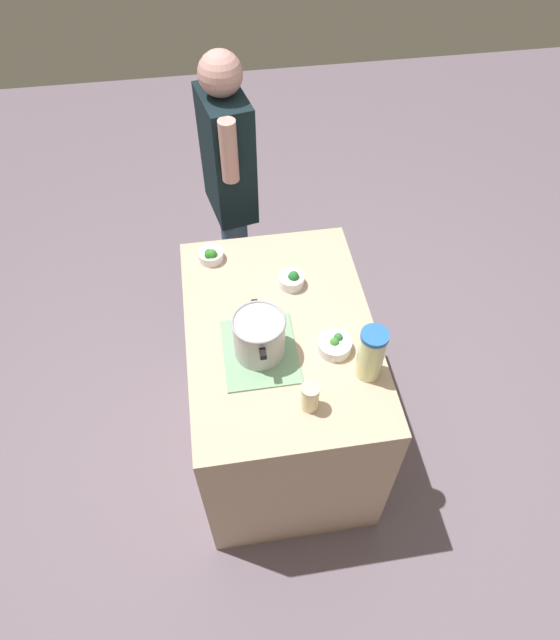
% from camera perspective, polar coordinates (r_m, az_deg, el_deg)
% --- Properties ---
extents(ground_plane, '(8.00, 8.00, 0.00)m').
position_cam_1_polar(ground_plane, '(3.08, 0.00, -11.38)').
color(ground_plane, slate).
extents(counter_slab, '(1.14, 0.79, 0.91)m').
position_cam_1_polar(counter_slab, '(2.68, 0.00, -6.84)').
color(counter_slab, tan).
rests_on(counter_slab, ground_plane).
extents(dish_cloth, '(0.35, 0.29, 0.01)m').
position_cam_1_polar(dish_cloth, '(2.23, -2.09, -3.21)').
color(dish_cloth, '#7AA67F').
rests_on(dish_cloth, counter_slab).
extents(cooking_pot, '(0.28, 0.21, 0.19)m').
position_cam_1_polar(cooking_pot, '(2.15, -2.16, -1.61)').
color(cooking_pot, '#B7B7BC').
rests_on(cooking_pot, dish_cloth).
extents(lemonade_pitcher, '(0.10, 0.10, 0.24)m').
position_cam_1_polar(lemonade_pitcher, '(2.11, 9.35, -3.45)').
color(lemonade_pitcher, beige).
rests_on(lemonade_pitcher, counter_slab).
extents(mason_jar, '(0.07, 0.07, 0.13)m').
position_cam_1_polar(mason_jar, '(2.05, 3.11, -7.90)').
color(mason_jar, beige).
rests_on(mason_jar, counter_slab).
extents(broccoli_bowl_front, '(0.11, 0.11, 0.07)m').
position_cam_1_polar(broccoli_bowl_front, '(2.58, -7.14, 6.62)').
color(broccoli_bowl_front, silver).
rests_on(broccoli_bowl_front, counter_slab).
extents(broccoli_bowl_center, '(0.11, 0.11, 0.08)m').
position_cam_1_polar(broccoli_bowl_center, '(2.45, 1.21, 4.15)').
color(broccoli_bowl_center, silver).
rests_on(broccoli_bowl_center, counter_slab).
extents(broccoli_bowl_back, '(0.14, 0.14, 0.07)m').
position_cam_1_polar(broccoli_bowl_back, '(2.23, 5.65, -2.56)').
color(broccoli_bowl_back, silver).
rests_on(broccoli_bowl_back, counter_slab).
extents(person_cook, '(0.50, 0.26, 1.64)m').
position_cam_1_polar(person_cook, '(2.98, -5.13, 13.03)').
color(person_cook, '#334965').
rests_on(person_cook, ground_plane).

